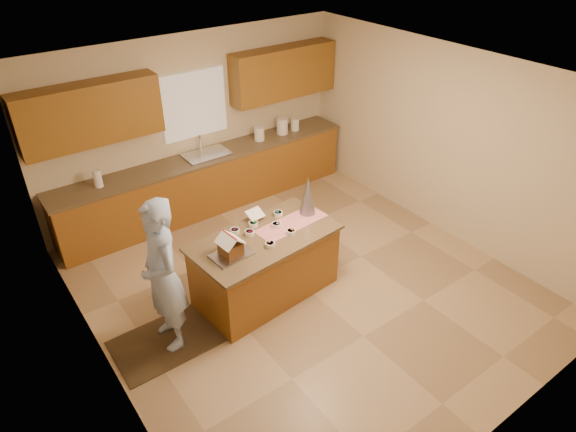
# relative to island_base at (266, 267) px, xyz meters

# --- Properties ---
(floor) EXTENTS (5.50, 5.50, 0.00)m
(floor) POSITION_rel_island_base_xyz_m (0.47, -0.16, -0.42)
(floor) COLOR tan
(floor) RESTS_ON ground
(ceiling) EXTENTS (5.50, 5.50, 0.00)m
(ceiling) POSITION_rel_island_base_xyz_m (0.47, -0.16, 2.28)
(ceiling) COLOR silver
(ceiling) RESTS_ON floor
(wall_back) EXTENTS (5.50, 5.50, 0.00)m
(wall_back) POSITION_rel_island_base_xyz_m (0.47, 2.59, 0.93)
(wall_back) COLOR beige
(wall_back) RESTS_ON floor
(wall_front) EXTENTS (5.50, 5.50, 0.00)m
(wall_front) POSITION_rel_island_base_xyz_m (0.47, -2.91, 0.93)
(wall_front) COLOR beige
(wall_front) RESTS_ON floor
(wall_left) EXTENTS (5.50, 5.50, 0.00)m
(wall_left) POSITION_rel_island_base_xyz_m (-2.03, -0.16, 0.93)
(wall_left) COLOR beige
(wall_left) RESTS_ON floor
(wall_right) EXTENTS (5.50, 5.50, 0.00)m
(wall_right) POSITION_rel_island_base_xyz_m (2.97, -0.16, 0.93)
(wall_right) COLOR beige
(wall_right) RESTS_ON floor
(stone_accent) EXTENTS (0.00, 2.50, 2.50)m
(stone_accent) POSITION_rel_island_base_xyz_m (-2.01, -0.96, 0.83)
(stone_accent) COLOR gray
(stone_accent) RESTS_ON wall_left
(window_curtain) EXTENTS (1.05, 0.03, 1.00)m
(window_curtain) POSITION_rel_island_base_xyz_m (0.47, 2.56, 1.23)
(window_curtain) COLOR white
(window_curtain) RESTS_ON wall_back
(back_counter_base) EXTENTS (4.80, 0.60, 0.88)m
(back_counter_base) POSITION_rel_island_base_xyz_m (0.47, 2.29, 0.02)
(back_counter_base) COLOR brown
(back_counter_base) RESTS_ON floor
(back_counter_top) EXTENTS (4.85, 0.63, 0.04)m
(back_counter_top) POSITION_rel_island_base_xyz_m (0.47, 2.29, 0.48)
(back_counter_top) COLOR brown
(back_counter_top) RESTS_ON back_counter_base
(upper_cabinet_left) EXTENTS (1.85, 0.35, 0.80)m
(upper_cabinet_left) POSITION_rel_island_base_xyz_m (-1.08, 2.41, 1.48)
(upper_cabinet_left) COLOR brown
(upper_cabinet_left) RESTS_ON wall_back
(upper_cabinet_right) EXTENTS (1.85, 0.35, 0.80)m
(upper_cabinet_right) POSITION_rel_island_base_xyz_m (2.02, 2.41, 1.48)
(upper_cabinet_right) COLOR brown
(upper_cabinet_right) RESTS_ON wall_back
(sink) EXTENTS (0.70, 0.45, 0.12)m
(sink) POSITION_rel_island_base_xyz_m (0.47, 2.29, 0.47)
(sink) COLOR silver
(sink) RESTS_ON back_counter_top
(faucet) EXTENTS (0.03, 0.03, 0.28)m
(faucet) POSITION_rel_island_base_xyz_m (0.47, 2.47, 0.64)
(faucet) COLOR silver
(faucet) RESTS_ON back_counter_top
(island_base) EXTENTS (1.78, 1.00, 0.84)m
(island_base) POSITION_rel_island_base_xyz_m (0.00, 0.00, 0.00)
(island_base) COLOR brown
(island_base) RESTS_ON floor
(island_top) EXTENTS (1.86, 1.08, 0.04)m
(island_top) POSITION_rel_island_base_xyz_m (0.00, -0.00, 0.44)
(island_top) COLOR brown
(island_top) RESTS_ON island_base
(table_runner) EXTENTS (0.98, 0.42, 0.01)m
(table_runner) POSITION_rel_island_base_xyz_m (0.43, 0.04, 0.46)
(table_runner) COLOR red
(table_runner) RESTS_ON island_top
(baking_tray) EXTENTS (0.46, 0.36, 0.02)m
(baking_tray) POSITION_rel_island_base_xyz_m (-0.52, -0.09, 0.47)
(baking_tray) COLOR silver
(baking_tray) RESTS_ON island_top
(cookbook) EXTENTS (0.22, 0.18, 0.09)m
(cookbook) POSITION_rel_island_base_xyz_m (0.11, 0.37, 0.54)
(cookbook) COLOR white
(cookbook) RESTS_ON island_top
(tinsel_tree) EXTENTS (0.23, 0.23, 0.52)m
(tinsel_tree) POSITION_rel_island_base_xyz_m (0.73, 0.11, 0.72)
(tinsel_tree) COLOR #A6A5B0
(tinsel_tree) RESTS_ON island_top
(rug) EXTENTS (1.23, 0.80, 0.01)m
(rug) POSITION_rel_island_base_xyz_m (-1.36, -0.03, -0.41)
(rug) COLOR black
(rug) RESTS_ON floor
(boy) EXTENTS (0.47, 0.68, 1.81)m
(boy) POSITION_rel_island_base_xyz_m (-1.31, -0.03, 0.50)
(boy) COLOR #A6C0EC
(boy) RESTS_ON rug
(canister_a) EXTENTS (0.16, 0.16, 0.23)m
(canister_a) POSITION_rel_island_base_xyz_m (1.45, 2.29, 0.62)
(canister_a) COLOR white
(canister_a) RESTS_ON back_counter_top
(canister_b) EXTENTS (0.18, 0.18, 0.27)m
(canister_b) POSITION_rel_island_base_xyz_m (1.91, 2.29, 0.64)
(canister_b) COLOR white
(canister_b) RESTS_ON back_counter_top
(canister_c) EXTENTS (0.14, 0.14, 0.21)m
(canister_c) POSITION_rel_island_base_xyz_m (2.17, 2.29, 0.61)
(canister_c) COLOR white
(canister_c) RESTS_ON back_counter_top
(paper_towel) EXTENTS (0.11, 0.11, 0.25)m
(paper_towel) POSITION_rel_island_base_xyz_m (-1.19, 2.29, 0.63)
(paper_towel) COLOR white
(paper_towel) RESTS_ON back_counter_top
(gingerbread_house) EXTENTS (0.28, 0.29, 0.27)m
(gingerbread_house) POSITION_rel_island_base_xyz_m (-0.52, -0.09, 0.58)
(gingerbread_house) COLOR brown
(gingerbread_house) RESTS_ON baking_tray
(candy_bowls) EXTENTS (0.76, 0.60, 0.05)m
(candy_bowls) POSITION_rel_island_base_xyz_m (0.07, 0.10, 0.48)
(candy_bowls) COLOR #EB7E6F
(candy_bowls) RESTS_ON island_top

